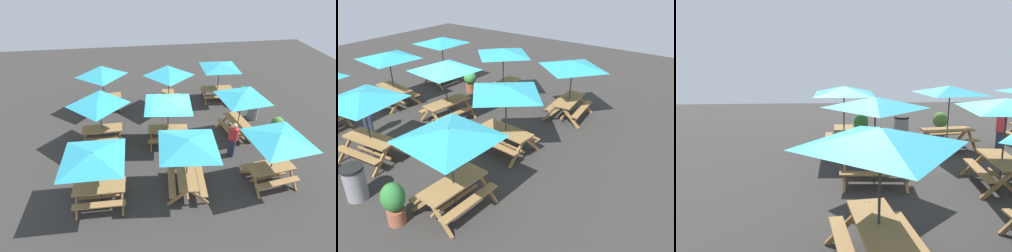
{
  "view_description": "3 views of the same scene",
  "coord_description": "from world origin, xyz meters",
  "views": [
    {
      "loc": [
        -1.74,
        -9.92,
        7.59
      ],
      "look_at": [
        -0.34,
        -0.1,
        0.9
      ],
      "focal_mm": 28.0,
      "sensor_mm": 36.0,
      "label": 1
    },
    {
      "loc": [
        7.66,
        8.64,
        5.77
      ],
      "look_at": [
        0.16,
        3.09,
        0.9
      ],
      "focal_mm": 35.0,
      "sensor_mm": 36.0,
      "label": 2
    },
    {
      "loc": [
        -8.0,
        4.39,
        3.32
      ],
      "look_at": [
        3.18,
        3.7,
        0.9
      ],
      "focal_mm": 35.0,
      "sensor_mm": 36.0,
      "label": 3
    }
  ],
  "objects": [
    {
      "name": "trash_bin_gray",
      "position": [
        4.47,
        1.35,
        0.49
      ],
      "size": [
        0.59,
        0.59,
        0.98
      ],
      "color": "gray",
      "rests_on": "ground"
    },
    {
      "name": "picnic_table_1",
      "position": [
        0.16,
        3.09,
        1.99
      ],
      "size": [
        2.16,
        2.16,
        2.34
      ],
      "rotation": [
        0.0,
        0.0,
        1.49
      ],
      "color": "olive",
      "rests_on": "ground"
    },
    {
      "name": "picnic_table_4",
      "position": [
        -3.39,
        3.56,
        1.99
      ],
      "size": [
        2.2,
        2.2,
        2.34
      ],
      "rotation": [
        0.0,
        0.0,
        0.11
      ],
      "color": "olive",
      "rests_on": "ground"
    },
    {
      "name": "picnic_table_7",
      "position": [
        3.08,
        0.02,
        1.99
      ],
      "size": [
        2.81,
        2.81,
        2.34
      ],
      "rotation": [
        0.0,
        0.0,
        1.7
      ],
      "color": "olive",
      "rests_on": "ground"
    },
    {
      "name": "picnic_table_2",
      "position": [
        -0.34,
        -0.1,
        1.99
      ],
      "size": [
        2.81,
        2.81,
        2.34
      ],
      "rotation": [
        0.0,
        0.0,
        -0.11
      ],
      "color": "olive",
      "rests_on": "ground"
    },
    {
      "name": "picnic_table_0",
      "position": [
        3.18,
        3.7,
        1.99
      ],
      "size": [
        2.83,
        2.83,
        2.34
      ],
      "rotation": [
        0.0,
        0.0,
        -0.05
      ],
      "color": "olive",
      "rests_on": "ground"
    },
    {
      "name": "potted_plant_1",
      "position": [
        4.9,
        -0.36,
        0.6
      ],
      "size": [
        0.6,
        0.6,
        1.05
      ],
      "color": "#59595B",
      "rests_on": "ground"
    },
    {
      "name": "ground_plane",
      "position": [
        0.0,
        0.0,
        0.0
      ],
      "size": [
        30.23,
        30.23,
        0.0
      ],
      "primitive_type": "plane",
      "color": "#33302D",
      "rests_on": "ground"
    },
    {
      "name": "person_standing",
      "position": [
        2.27,
        -1.46,
        0.89
      ],
      "size": [
        0.42,
        0.4,
        1.67
      ],
      "rotation": [
        0.0,
        0.0,
        2.45
      ],
      "color": "#2D334C",
      "rests_on": "ground"
    },
    {
      "name": "potted_plant_2",
      "position": [
        4.42,
        2.95,
        0.63
      ],
      "size": [
        0.57,
        0.57,
        1.15
      ],
      "color": "#935138",
      "rests_on": "ground"
    }
  ]
}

